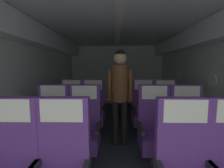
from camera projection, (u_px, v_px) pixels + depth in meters
ground at (118, 140)px, 2.91m from camera, size 3.65×6.31×0.02m
fuselage_shell at (118, 57)px, 3.00m from camera, size 3.53×5.96×2.22m
seat_b_left_window at (52, 129)px, 2.25m from camera, size 0.49×0.48×1.11m
seat_b_left_aisle at (84, 129)px, 2.24m from camera, size 0.49×0.48×1.11m
seat_b_right_aisle at (188, 130)px, 2.20m from camera, size 0.49×0.48×1.11m
seat_b_right_window at (155, 130)px, 2.22m from camera, size 0.49×0.48×1.11m
seat_c_left_window at (71, 111)px, 3.20m from camera, size 0.49×0.48×1.11m
seat_c_left_aisle at (93, 111)px, 3.20m from camera, size 0.49×0.48×1.11m
seat_c_right_aisle at (166, 111)px, 3.17m from camera, size 0.49×0.48×1.11m
seat_c_right_window at (144, 111)px, 3.19m from camera, size 0.49×0.48×1.11m
flight_attendant at (120, 87)px, 2.64m from camera, size 0.43×0.28×1.67m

